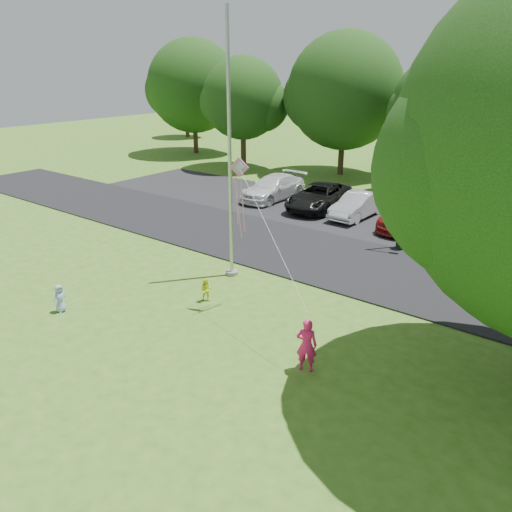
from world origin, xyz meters
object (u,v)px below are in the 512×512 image
Objects in this scene: woman at (307,345)px; child_blue at (60,298)px; kite at (240,182)px; trash_can at (402,240)px; flagpole at (230,174)px; street_lamp at (410,184)px; child_yellow at (206,290)px.

child_blue is (-8.66, -2.19, -0.30)m from woman.
child_blue is 0.23× the size of kite.
trash_can is 11.13m from woman.
trash_can is 0.20× the size of kite.
child_blue is at bearing -113.08° from flagpole.
kite is (-2.25, -8.98, 4.05)m from trash_can.
woman is 8.94m from child_blue.
child_blue reaches higher than trash_can.
street_lamp reaches higher than child_blue.
trash_can is at bearing 35.83° from child_yellow.
child_yellow is 0.89× the size of child_blue.
woman reaches higher than child_yellow.
child_blue is (-2.61, -6.12, -3.67)m from flagpole.
child_yellow is 4.26m from kite.
trash_can reaches higher than child_yellow.
child_yellow is at bearing -38.36° from child_blue.
kite reaches higher than trash_can.
street_lamp reaches higher than trash_can.
kite is at bearing -11.19° from child_yellow.
child_yellow is 0.20× the size of kite.
flagpole is 11.23× the size of child_yellow.
kite is at bearing -43.26° from child_blue.
trash_can is 1.00× the size of child_yellow.
kite is (2.08, -1.92, 0.33)m from flagpole.
street_lamp is 5.74× the size of trash_can.
trash_can is (4.33, 7.06, -3.72)m from flagpole.
child_blue is at bearing -9.54° from woman.
street_lamp is at bearing 36.19° from child_yellow.
trash_can is at bearing -105.93° from street_lamp.
child_yellow is at bearing -123.90° from street_lamp.
street_lamp is 5.14× the size of child_blue.
woman is at bearing -70.87° from child_blue.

